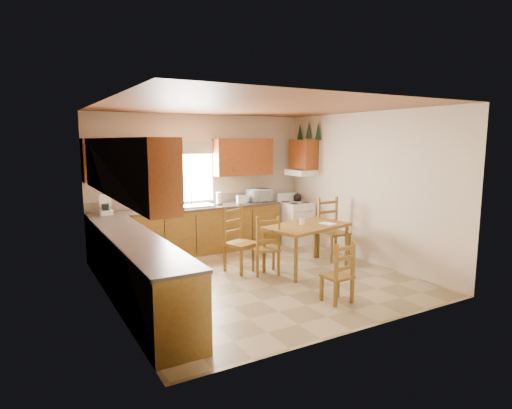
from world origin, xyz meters
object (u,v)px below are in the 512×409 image
stove (295,223)px  microwave (259,195)px  chair_far_left (241,239)px  dining_table (306,247)px  chair_near_left (266,245)px  chair_far_right (334,229)px  chair_near_right (337,272)px

stove → microwave: (-0.70, 0.32, 0.61)m
chair_far_left → microwave: bearing=31.4°
dining_table → chair_near_left: bearing=156.6°
chair_near_left → chair_far_left: size_ratio=0.90×
chair_far_left → chair_near_left: bearing=-69.0°
stove → dining_table: bearing=-121.4°
dining_table → chair_near_left: size_ratio=1.47×
stove → chair_far_right: 1.36m
chair_near_right → chair_far_right: 2.18m
stove → dining_table: 1.85m
microwave → chair_near_left: 2.11m
stove → chair_near_left: chair_near_left is taller
stove → chair_near_right: stove is taller
microwave → chair_far_right: (0.63, -1.67, -0.49)m
stove → chair_far_left: size_ratio=0.80×
microwave → dining_table: (-0.20, -1.94, -0.66)m
chair_far_right → microwave: bearing=111.4°
chair_far_left → stove: bearing=11.9°
chair_near_left → chair_far_right: (1.56, 0.14, 0.07)m
dining_table → chair_near_right: chair_near_right is taller
microwave → dining_table: size_ratio=0.30×
stove → microwave: 0.99m
microwave → dining_table: bearing=-98.3°
chair_near_right → chair_far_right: chair_far_right is taller
dining_table → chair_far_right: 0.89m
chair_far_left → dining_table: bearing=-43.8°
stove → chair_near_left: bearing=-140.0°
chair_near_left → chair_far_right: 1.57m
chair_far_left → chair_far_right: 1.86m
microwave → chair_far_right: bearing=-71.8°
stove → chair_far_right: size_ratio=0.78×
dining_table → chair_far_left: 1.13m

